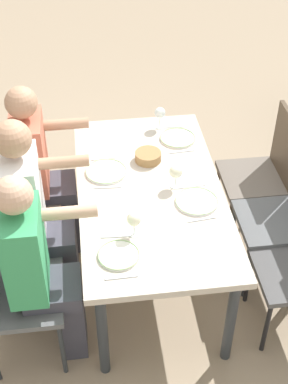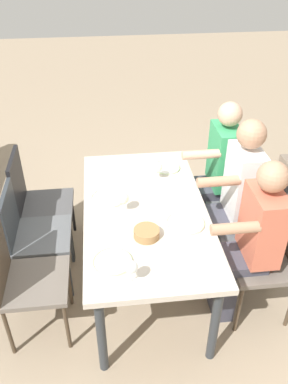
{
  "view_description": "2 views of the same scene",
  "coord_description": "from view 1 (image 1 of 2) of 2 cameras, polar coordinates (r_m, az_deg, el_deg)",
  "views": [
    {
      "loc": [
        -2.55,
        0.36,
        2.86
      ],
      "look_at": [
        -0.09,
        0.05,
        0.79
      ],
      "focal_mm": 51.44,
      "sensor_mm": 36.0,
      "label": 1
    },
    {
      "loc": [
        2.27,
        -0.27,
        2.48
      ],
      "look_at": [
        -0.06,
        -0.0,
        0.84
      ],
      "focal_mm": 37.54,
      "sensor_mm": 36.0,
      "label": 2
    }
  ],
  "objects": [
    {
      "name": "plate_0",
      "position": [
        2.93,
        -2.63,
        -6.55
      ],
      "size": [
        0.22,
        0.22,
        0.02
      ],
      "color": "white",
      "rests_on": "dining_table"
    },
    {
      "name": "spoon_0",
      "position": [
        3.04,
        -2.89,
        -4.59
      ],
      "size": [
        0.02,
        0.17,
        0.01
      ],
      "primitive_type": "cube",
      "rotation": [
        0.0,
        0.0,
        -0.05
      ],
      "color": "silver",
      "rests_on": "dining_table"
    },
    {
      "name": "chair_mid_north",
      "position": [
        3.42,
        -13.67,
        -4.65
      ],
      "size": [
        0.44,
        0.44,
        0.93
      ],
      "color": "#5B5E61",
      "rests_on": "ground"
    },
    {
      "name": "wine_glass_3",
      "position": [
        3.84,
        1.66,
        8.15
      ],
      "size": [
        0.08,
        0.08,
        0.16
      ],
      "color": "white",
      "rests_on": "dining_table"
    },
    {
      "name": "chair_east_north",
      "position": [
        3.76,
        -13.15,
        0.18
      ],
      "size": [
        0.44,
        0.44,
        0.89
      ],
      "color": "#6A6158",
      "rests_on": "ground"
    },
    {
      "name": "fork_2",
      "position": [
        3.36,
        -3.76,
        0.51
      ],
      "size": [
        0.03,
        0.17,
        0.01
      ],
      "primitive_type": "cube",
      "rotation": [
        0.0,
        0.0,
        -0.06
      ],
      "color": "silver",
      "rests_on": "dining_table"
    },
    {
      "name": "diner_guest_third",
      "position": [
        3.27,
        -11.08,
        -2.0
      ],
      "size": [
        0.35,
        0.49,
        1.34
      ],
      "color": "#3F3F4C",
      "rests_on": "ground"
    },
    {
      "name": "spoon_3",
      "position": [
        3.9,
        3.13,
        6.78
      ],
      "size": [
        0.02,
        0.17,
        0.01
      ],
      "primitive_type": "cube",
      "rotation": [
        0.0,
        0.0,
        -0.02
      ],
      "color": "silver",
      "rests_on": "dining_table"
    },
    {
      "name": "diner_man_white",
      "position": [
        2.99,
        -10.7,
        -7.7
      ],
      "size": [
        0.35,
        0.49,
        1.3
      ],
      "color": "#3F3F4C",
      "rests_on": "ground"
    },
    {
      "name": "plate_1",
      "position": [
        3.25,
        5.48,
        -0.97
      ],
      "size": [
        0.25,
        0.25,
        0.02
      ],
      "color": "white",
      "rests_on": "dining_table"
    },
    {
      "name": "fork_1",
      "position": [
        3.15,
        6.02,
        -2.82
      ],
      "size": [
        0.03,
        0.17,
        0.01
      ],
      "primitive_type": "cube",
      "rotation": [
        0.0,
        0.0,
        0.11
      ],
      "color": "silver",
      "rests_on": "dining_table"
    },
    {
      "name": "chair_mid_south",
      "position": [
        3.6,
        14.46,
        -2.27
      ],
      "size": [
        0.44,
        0.44,
        0.88
      ],
      "color": "#5B5E61",
      "rests_on": "ground"
    },
    {
      "name": "bread_basket",
      "position": [
        3.55,
        0.42,
        3.71
      ],
      "size": [
        0.17,
        0.17,
        0.06
      ],
      "primitive_type": "cylinder",
      "color": "#9E7547",
      "rests_on": "dining_table"
    },
    {
      "name": "spoon_1",
      "position": [
        3.37,
        4.97,
        0.61
      ],
      "size": [
        0.03,
        0.17,
        0.01
      ],
      "primitive_type": "cube",
      "rotation": [
        0.0,
        0.0,
        0.07
      ],
      "color": "silver",
      "rests_on": "dining_table"
    },
    {
      "name": "ground_plane",
      "position": [
        3.85,
        0.56,
        -8.18
      ],
      "size": [
        16.0,
        16.0,
        0.0
      ],
      "primitive_type": "plane",
      "color": "gray"
    },
    {
      "name": "fork_3",
      "position": [
        3.65,
        3.92,
        4.22
      ],
      "size": [
        0.03,
        0.17,
        0.01
      ],
      "primitive_type": "cube",
      "rotation": [
        0.0,
        0.0,
        0.07
      ],
      "color": "silver",
      "rests_on": "dining_table"
    },
    {
      "name": "wine_glass_0",
      "position": [
        2.97,
        -1.04,
        -2.87
      ],
      "size": [
        0.08,
        0.08,
        0.15
      ],
      "color": "white",
      "rests_on": "dining_table"
    },
    {
      "name": "diner_woman_green",
      "position": [
        3.64,
        -10.5,
        2.41
      ],
      "size": [
        0.35,
        0.49,
        1.28
      ],
      "color": "#3F3F4C",
      "rests_on": "ground"
    },
    {
      "name": "spoon_2",
      "position": [
        3.59,
        -4.12,
        3.52
      ],
      "size": [
        0.03,
        0.17,
        0.01
      ],
      "primitive_type": "cube",
      "rotation": [
        0.0,
        0.0,
        0.05
      ],
      "color": "silver",
      "rests_on": "dining_table"
    },
    {
      "name": "wine_glass_1",
      "position": [
        3.3,
        3.32,
        2.08
      ],
      "size": [
        0.08,
        0.08,
        0.15
      ],
      "color": "white",
      "rests_on": "dining_table"
    },
    {
      "name": "plate_2",
      "position": [
        3.47,
        -3.95,
        2.14
      ],
      "size": [
        0.26,
        0.26,
        0.02
      ],
      "color": "white",
      "rests_on": "dining_table"
    },
    {
      "name": "dining_table",
      "position": [
        3.39,
        0.63,
        -0.66
      ],
      "size": [
        1.62,
        0.88,
        0.74
      ],
      "color": "beige",
      "rests_on": "ground"
    },
    {
      "name": "plate_3",
      "position": [
        3.77,
        3.51,
        5.61
      ],
      "size": [
        0.24,
        0.24,
        0.02
      ],
      "color": "white",
      "rests_on": "dining_table"
    },
    {
      "name": "chair_east_south",
      "position": [
        3.91,
        12.54,
        2.42
      ],
      "size": [
        0.44,
        0.44,
        0.96
      ],
      "color": "#6A6158",
      "rests_on": "ground"
    },
    {
      "name": "chair_west_north",
      "position": [
        3.13,
        -14.1,
        -9.93
      ],
      "size": [
        0.44,
        0.44,
        0.93
      ],
      "color": "#5B5E61",
      "rests_on": "ground"
    },
    {
      "name": "fork_0",
      "position": [
        2.83,
        -2.35,
        -8.82
      ],
      "size": [
        0.02,
        0.17,
        0.01
      ],
      "primitive_type": "cube",
      "rotation": [
        0.0,
        0.0,
        0.02
      ],
      "color": "silver",
      "rests_on": "dining_table"
    }
  ]
}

